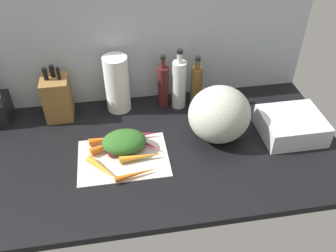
{
  "coord_description": "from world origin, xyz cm",
  "views": [
    {
      "loc": [
        -4.92,
        -110.88,
        102.62
      ],
      "look_at": [
        12.92,
        -3.14,
        12.97
      ],
      "focal_mm": 39.03,
      "sensor_mm": 36.0,
      "label": 1
    }
  ],
  "objects_px": {
    "carrot_4": "(147,144)",
    "carrot_6": "(104,169)",
    "carrot_3": "(109,145)",
    "paper_towel_roll": "(117,84)",
    "carrot_5": "(137,174)",
    "bottle_2": "(196,86)",
    "carrot_7": "(127,150)",
    "dish_rack": "(291,126)",
    "carrot_0": "(142,157)",
    "winter_squash": "(219,114)",
    "carrot_1": "(104,140)",
    "knife_block": "(57,97)",
    "bottle_0": "(163,85)",
    "carrot_2": "(139,135)",
    "bottle_1": "(179,84)",
    "cutting_board": "(123,158)"
  },
  "relations": [
    {
      "from": "carrot_6",
      "to": "bottle_2",
      "type": "relative_size",
      "value": 0.71
    },
    {
      "from": "carrot_1",
      "to": "carrot_7",
      "type": "bearing_deg",
      "value": -42.72
    },
    {
      "from": "carrot_1",
      "to": "bottle_2",
      "type": "relative_size",
      "value": 0.51
    },
    {
      "from": "carrot_5",
      "to": "bottle_2",
      "type": "height_order",
      "value": "bottle_2"
    },
    {
      "from": "carrot_1",
      "to": "paper_towel_roll",
      "type": "xyz_separation_m",
      "value": [
        0.08,
        0.24,
        0.11
      ]
    },
    {
      "from": "carrot_4",
      "to": "carrot_0",
      "type": "bearing_deg",
      "value": -111.17
    },
    {
      "from": "bottle_2",
      "to": "carrot_5",
      "type": "bearing_deg",
      "value": -127.0
    },
    {
      "from": "carrot_4",
      "to": "bottle_2",
      "type": "xyz_separation_m",
      "value": [
        0.27,
        0.27,
        0.08
      ]
    },
    {
      "from": "carrot_0",
      "to": "knife_block",
      "type": "height_order",
      "value": "knife_block"
    },
    {
      "from": "cutting_board",
      "to": "carrot_6",
      "type": "bearing_deg",
      "value": -137.85
    },
    {
      "from": "knife_block",
      "to": "paper_towel_roll",
      "type": "xyz_separation_m",
      "value": [
        0.27,
        0.01,
        0.03
      ]
    },
    {
      "from": "bottle_2",
      "to": "paper_towel_roll",
      "type": "bearing_deg",
      "value": 175.91
    },
    {
      "from": "cutting_board",
      "to": "knife_block",
      "type": "distance_m",
      "value": 0.43
    },
    {
      "from": "cutting_board",
      "to": "carrot_2",
      "type": "xyz_separation_m",
      "value": [
        0.08,
        0.11,
        0.02
      ]
    },
    {
      "from": "carrot_2",
      "to": "bottle_1",
      "type": "xyz_separation_m",
      "value": [
        0.21,
        0.21,
        0.1
      ]
    },
    {
      "from": "carrot_2",
      "to": "bottle_1",
      "type": "height_order",
      "value": "bottle_1"
    },
    {
      "from": "carrot_6",
      "to": "carrot_4",
      "type": "bearing_deg",
      "value": 33.09
    },
    {
      "from": "carrot_4",
      "to": "paper_towel_roll",
      "type": "bearing_deg",
      "value": 107.63
    },
    {
      "from": "carrot_0",
      "to": "carrot_3",
      "type": "xyz_separation_m",
      "value": [
        -0.12,
        0.09,
        0.0
      ]
    },
    {
      "from": "cutting_board",
      "to": "knife_block",
      "type": "relative_size",
      "value": 1.42
    },
    {
      "from": "carrot_7",
      "to": "paper_towel_roll",
      "type": "distance_m",
      "value": 0.34
    },
    {
      "from": "knife_block",
      "to": "bottle_1",
      "type": "xyz_separation_m",
      "value": [
        0.55,
        -0.01,
        0.02
      ]
    },
    {
      "from": "cutting_board",
      "to": "carrot_1",
      "type": "bearing_deg",
      "value": 124.64
    },
    {
      "from": "carrot_1",
      "to": "carrot_2",
      "type": "bearing_deg",
      "value": 3.1
    },
    {
      "from": "paper_towel_roll",
      "to": "carrot_1",
      "type": "bearing_deg",
      "value": -107.25
    },
    {
      "from": "carrot_1",
      "to": "carrot_3",
      "type": "distance_m",
      "value": 0.04
    },
    {
      "from": "carrot_3",
      "to": "paper_towel_roll",
      "type": "bearing_deg",
      "value": 78.56
    },
    {
      "from": "carrot_7",
      "to": "winter_squash",
      "type": "xyz_separation_m",
      "value": [
        0.39,
        0.05,
        0.09
      ]
    },
    {
      "from": "knife_block",
      "to": "paper_towel_roll",
      "type": "bearing_deg",
      "value": 3.11
    },
    {
      "from": "cutting_board",
      "to": "paper_towel_roll",
      "type": "bearing_deg",
      "value": 88.99
    },
    {
      "from": "carrot_5",
      "to": "bottle_0",
      "type": "xyz_separation_m",
      "value": [
        0.17,
        0.45,
        0.09
      ]
    },
    {
      "from": "carrot_5",
      "to": "paper_towel_roll",
      "type": "bearing_deg",
      "value": 94.84
    },
    {
      "from": "bottle_0",
      "to": "carrot_4",
      "type": "bearing_deg",
      "value": -111.38
    },
    {
      "from": "cutting_board",
      "to": "carrot_7",
      "type": "bearing_deg",
      "value": 53.1
    },
    {
      "from": "carrot_5",
      "to": "winter_squash",
      "type": "height_order",
      "value": "winter_squash"
    },
    {
      "from": "cutting_board",
      "to": "carrot_7",
      "type": "height_order",
      "value": "carrot_7"
    },
    {
      "from": "carrot_1",
      "to": "carrot_5",
      "type": "height_order",
      "value": "carrot_1"
    },
    {
      "from": "carrot_7",
      "to": "bottle_0",
      "type": "height_order",
      "value": "bottle_0"
    },
    {
      "from": "knife_block",
      "to": "dish_rack",
      "type": "distance_m",
      "value": 1.02
    },
    {
      "from": "carrot_4",
      "to": "carrot_6",
      "type": "bearing_deg",
      "value": -146.91
    },
    {
      "from": "carrot_1",
      "to": "paper_towel_roll",
      "type": "height_order",
      "value": "paper_towel_roll"
    },
    {
      "from": "carrot_4",
      "to": "winter_squash",
      "type": "height_order",
      "value": "winter_squash"
    },
    {
      "from": "carrot_1",
      "to": "knife_block",
      "type": "height_order",
      "value": "knife_block"
    },
    {
      "from": "carrot_5",
      "to": "carrot_3",
      "type": "bearing_deg",
      "value": 118.69
    },
    {
      "from": "carrot_4",
      "to": "dish_rack",
      "type": "relative_size",
      "value": 0.6
    },
    {
      "from": "carrot_7",
      "to": "bottle_2",
      "type": "relative_size",
      "value": 0.59
    },
    {
      "from": "carrot_5",
      "to": "carrot_6",
      "type": "xyz_separation_m",
      "value": [
        -0.12,
        0.04,
        0.0
      ]
    },
    {
      "from": "carrot_0",
      "to": "carrot_2",
      "type": "distance_m",
      "value": 0.13
    },
    {
      "from": "carrot_2",
      "to": "carrot_6",
      "type": "xyz_separation_m",
      "value": [
        -0.15,
        -0.18,
        -0.0
      ]
    },
    {
      "from": "knife_block",
      "to": "bottle_0",
      "type": "distance_m",
      "value": 0.48
    }
  ]
}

